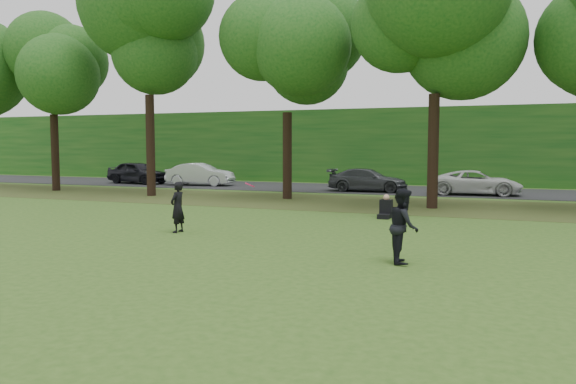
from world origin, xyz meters
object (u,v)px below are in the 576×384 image
object	(u,v)px
player_left	(178,207)
frisbee	(250,185)
seated_person	(386,209)
player_right	(403,226)

from	to	relation	value
player_left	frisbee	distance (m)	2.68
player_left	seated_person	world-z (taller)	player_left
player_left	seated_person	bearing A→B (deg)	141.02
player_right	seated_person	xyz separation A→B (m)	(-1.94, 7.46, -0.51)
player_right	frisbee	world-z (taller)	player_right
player_left	seated_person	size ratio (longest dim) A/B	1.81
player_right	player_left	bearing A→B (deg)	60.35
player_right	seated_person	bearing A→B (deg)	0.06
player_left	frisbee	xyz separation A→B (m)	(2.54, -0.39, 0.75)
player_right	seated_person	size ratio (longest dim) A/B	1.97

